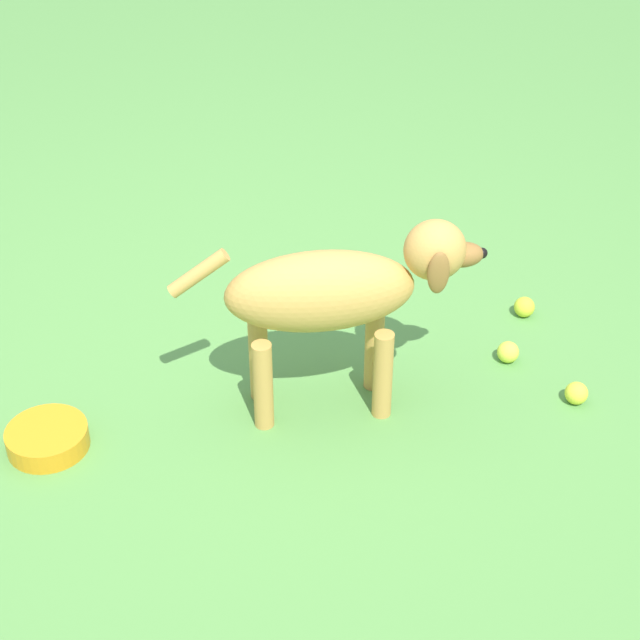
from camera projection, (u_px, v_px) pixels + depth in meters
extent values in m
plane|color=#548C42|center=(251.00, 387.00, 2.95)|extent=(14.00, 14.00, 0.00)
ellipsoid|color=#C69347|center=(320.00, 291.00, 2.66)|extent=(0.51, 0.48, 0.22)
cylinder|color=#C69347|center=(374.00, 348.00, 2.88)|extent=(0.05, 0.05, 0.27)
cylinder|color=#C69347|center=(383.00, 375.00, 2.77)|extent=(0.05, 0.05, 0.27)
cylinder|color=#C69347|center=(259.00, 358.00, 2.84)|extent=(0.05, 0.05, 0.27)
cylinder|color=#C69347|center=(263.00, 386.00, 2.74)|extent=(0.05, 0.05, 0.27)
ellipsoid|color=#C69347|center=(435.00, 250.00, 2.64)|extent=(0.22, 0.22, 0.17)
ellipsoid|color=olive|center=(462.00, 255.00, 2.66)|extent=(0.14, 0.13, 0.07)
sphere|color=black|center=(482.00, 253.00, 2.67)|extent=(0.03, 0.03, 0.03)
ellipsoid|color=olive|center=(425.00, 242.00, 2.72)|extent=(0.06, 0.06, 0.12)
ellipsoid|color=olive|center=(438.00, 273.00, 2.59)|extent=(0.06, 0.06, 0.12)
cylinder|color=#C69347|center=(199.00, 273.00, 2.58)|extent=(0.15, 0.14, 0.13)
sphere|color=#C4D12F|center=(524.00, 307.00, 3.23)|extent=(0.07, 0.07, 0.07)
sphere|color=#CFE23E|center=(508.00, 352.00, 3.03)|extent=(0.07, 0.07, 0.07)
sphere|color=yellow|center=(576.00, 393.00, 2.87)|extent=(0.07, 0.07, 0.07)
cylinder|color=orange|center=(47.00, 438.00, 2.72)|extent=(0.22, 0.22, 0.06)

